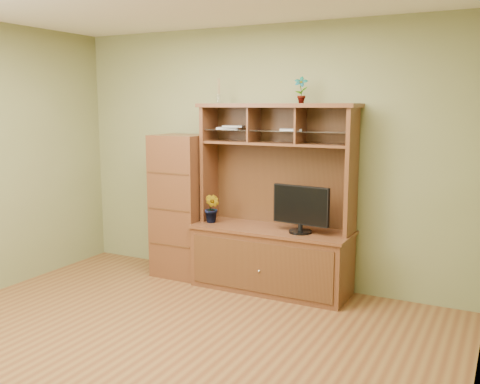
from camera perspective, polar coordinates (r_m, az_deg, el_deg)
The scene contains 8 objects.
room at distance 3.98m, azimuth -9.79°, elevation 1.42°, with size 4.54×4.04×2.74m.
media_hutch at distance 5.49m, azimuth 3.47°, elevation -5.10°, with size 1.66×0.61×1.90m.
monitor at distance 5.21m, azimuth 6.50°, elevation -1.72°, with size 0.59×0.23×0.46m.
orchid_plant at distance 5.65m, azimuth -2.98°, elevation -1.75°, with size 0.17×0.14×0.31m, color #29541D.
top_plant at distance 5.30m, azimuth 6.51°, elevation 10.78°, with size 0.14×0.09×0.26m, color #275E21.
reed_diffuser at distance 5.69m, azimuth -2.26°, elevation 10.45°, with size 0.05×0.05×0.26m.
magazines at distance 5.52m, azimuth 1.01°, elevation 6.83°, with size 0.98×0.24×0.04m.
side_cabinet at distance 5.95m, azimuth -6.24°, elevation -1.45°, with size 0.56×0.51×1.56m.
Camera 1 is at (2.38, -3.14, 1.89)m, focal length 40.00 mm.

